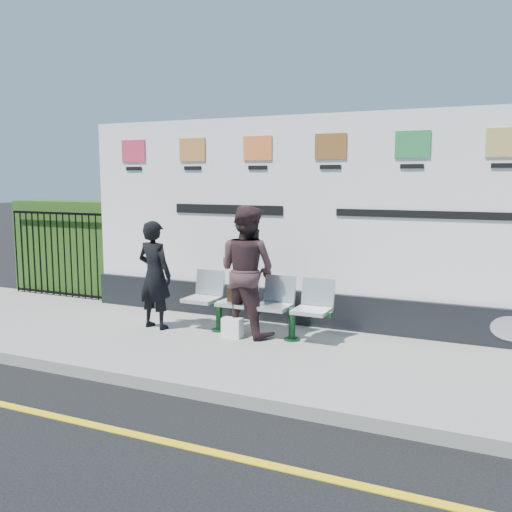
{
  "coord_description": "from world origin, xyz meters",
  "views": [
    {
      "loc": [
        2.89,
        -3.86,
        2.24
      ],
      "look_at": [
        -0.13,
        2.69,
        1.25
      ],
      "focal_mm": 40.0,
      "sensor_mm": 36.0,
      "label": 1
    }
  ],
  "objects": [
    {
      "name": "yellow_line",
      "position": [
        0.0,
        0.0,
        0.0
      ],
      "size": [
        14.0,
        0.1,
        0.01
      ],
      "primitive_type": "cube",
      "color": "yellow",
      "rests_on": "ground"
    },
    {
      "name": "woman_left",
      "position": [
        -1.72,
        2.73,
        0.89
      ],
      "size": [
        0.6,
        0.43,
        1.53
      ],
      "primitive_type": "imported",
      "rotation": [
        0.0,
        0.0,
        3.01
      ],
      "color": "black",
      "rests_on": "pavement"
    },
    {
      "name": "hedge",
      "position": [
        -4.58,
        4.3,
        0.97
      ],
      "size": [
        2.35,
        0.7,
        1.7
      ],
      "primitive_type": "cube",
      "color": "#284D17",
      "rests_on": "pavement"
    },
    {
      "name": "handbag_brown",
      "position": [
        -0.55,
        2.96,
        0.66
      ],
      "size": [
        0.27,
        0.18,
        0.19
      ],
      "primitive_type": "cube",
      "rotation": [
        0.0,
        0.0,
        0.33
      ],
      "color": "black",
      "rests_on": "bench"
    },
    {
      "name": "carrier_bag_white",
      "position": [
        -0.5,
        2.74,
        0.25
      ],
      "size": [
        0.27,
        0.16,
        0.27
      ],
      "primitive_type": "cube",
      "color": "white",
      "rests_on": "pavement"
    },
    {
      "name": "billboard",
      "position": [
        0.5,
        3.85,
        1.42
      ],
      "size": [
        8.0,
        0.3,
        3.0
      ],
      "color": "black",
      "rests_on": "pavement"
    },
    {
      "name": "ground",
      "position": [
        0.0,
        0.0,
        0.0
      ],
      "size": [
        80.0,
        80.0,
        0.0
      ],
      "primitive_type": "plane",
      "color": "black"
    },
    {
      "name": "railing",
      "position": [
        -4.58,
        3.85,
        0.89
      ],
      "size": [
        2.05,
        0.06,
        1.54
      ],
      "primitive_type": null,
      "color": "black",
      "rests_on": "pavement"
    },
    {
      "name": "kerb",
      "position": [
        0.0,
        1.0,
        0.07
      ],
      "size": [
        14.0,
        0.18,
        0.14
      ],
      "primitive_type": "cube",
      "color": "gray",
      "rests_on": "ground"
    },
    {
      "name": "bench",
      "position": [
        -0.28,
        2.96,
        0.34
      ],
      "size": [
        2.09,
        0.56,
        0.45
      ],
      "primitive_type": null,
      "rotation": [
        0.0,
        0.0,
        -0.0
      ],
      "color": "silver",
      "rests_on": "pavement"
    },
    {
      "name": "pavement",
      "position": [
        0.0,
        2.5,
        0.06
      ],
      "size": [
        14.0,
        3.0,
        0.12
      ],
      "primitive_type": "cube",
      "color": "gray",
      "rests_on": "ground"
    },
    {
      "name": "woman_right",
      "position": [
        -0.39,
        2.96,
        1.0
      ],
      "size": [
        0.99,
        0.84,
        1.76
      ],
      "primitive_type": "imported",
      "rotation": [
        0.0,
        0.0,
        2.92
      ],
      "color": "#382527",
      "rests_on": "pavement"
    }
  ]
}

